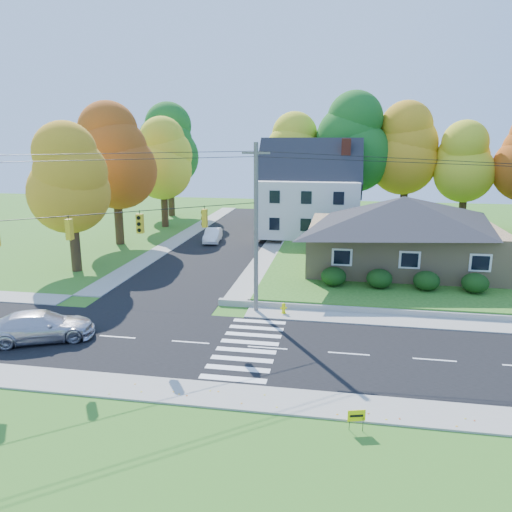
{
  "coord_description": "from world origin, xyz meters",
  "views": [
    {
      "loc": [
        3.44,
        -22.89,
        10.33
      ],
      "look_at": [
        -1.99,
        8.0,
        2.76
      ],
      "focal_mm": 35.0,
      "sensor_mm": 36.0,
      "label": 1
    }
  ],
  "objects": [
    {
      "name": "ground",
      "position": [
        0.0,
        0.0,
        0.0
      ],
      "size": [
        120.0,
        120.0,
        0.0
      ],
      "primitive_type": "plane",
      "color": "#3D7923"
    },
    {
      "name": "road_main",
      "position": [
        0.0,
        0.0,
        0.01
      ],
      "size": [
        90.0,
        8.0,
        0.02
      ],
      "primitive_type": "cube",
      "color": "black",
      "rests_on": "ground"
    },
    {
      "name": "road_cross",
      "position": [
        -8.0,
        26.0,
        0.01
      ],
      "size": [
        8.0,
        44.0,
        0.02
      ],
      "primitive_type": "cube",
      "color": "black",
      "rests_on": "ground"
    },
    {
      "name": "sidewalk_north",
      "position": [
        0.0,
        5.0,
        0.04
      ],
      "size": [
        90.0,
        2.0,
        0.08
      ],
      "primitive_type": "cube",
      "color": "#9C9A90",
      "rests_on": "ground"
    },
    {
      "name": "sidewalk_south",
      "position": [
        0.0,
        -5.0,
        0.04
      ],
      "size": [
        90.0,
        2.0,
        0.08
      ],
      "primitive_type": "cube",
      "color": "#9C9A90",
      "rests_on": "ground"
    },
    {
      "name": "lawn",
      "position": [
        13.0,
        21.0,
        0.25
      ],
      "size": [
        30.0,
        30.0,
        0.5
      ],
      "primitive_type": "cube",
      "color": "#3D7923",
      "rests_on": "ground"
    },
    {
      "name": "ranch_house",
      "position": [
        8.0,
        16.0,
        3.27
      ],
      "size": [
        14.6,
        10.6,
        5.4
      ],
      "color": "tan",
      "rests_on": "lawn"
    },
    {
      "name": "colonial_house",
      "position": [
        0.04,
        28.0,
        4.58
      ],
      "size": [
        10.4,
        8.4,
        9.6
      ],
      "color": "silver",
      "rests_on": "lawn"
    },
    {
      "name": "hedge_row",
      "position": [
        7.5,
        9.8,
        1.14
      ],
      "size": [
        10.7,
        1.7,
        1.27
      ],
      "color": "#163A10",
      "rests_on": "lawn"
    },
    {
      "name": "traffic_infrastructure",
      "position": [
        -0.15,
        1.35,
        5.15
      ],
      "size": [
        38.1,
        10.66,
        10.0
      ],
      "color": "#666059",
      "rests_on": "ground"
    },
    {
      "name": "tree_lot_0",
      "position": [
        -2.0,
        34.0,
        8.31
      ],
      "size": [
        6.72,
        6.72,
        12.51
      ],
      "color": "#3F2A19",
      "rests_on": "lawn"
    },
    {
      "name": "tree_lot_1",
      "position": [
        4.0,
        33.0,
        9.61
      ],
      "size": [
        7.84,
        7.84,
        14.6
      ],
      "color": "#3F2A19",
      "rests_on": "lawn"
    },
    {
      "name": "tree_lot_2",
      "position": [
        10.0,
        34.0,
        8.96
      ],
      "size": [
        7.28,
        7.28,
        13.56
      ],
      "color": "#3F2A19",
      "rests_on": "lawn"
    },
    {
      "name": "tree_lot_3",
      "position": [
        16.0,
        33.0,
        7.65
      ],
      "size": [
        6.16,
        6.16,
        11.47
      ],
      "color": "#3F2A19",
      "rests_on": "lawn"
    },
    {
      "name": "tree_west_0",
      "position": [
        -17.0,
        12.0,
        7.15
      ],
      "size": [
        6.16,
        6.16,
        11.47
      ],
      "color": "#3F2A19",
      "rests_on": "ground"
    },
    {
      "name": "tree_west_1",
      "position": [
        -18.0,
        22.0,
        8.46
      ],
      "size": [
        7.28,
        7.28,
        13.56
      ],
      "color": "#3F2A19",
      "rests_on": "ground"
    },
    {
      "name": "tree_west_2",
      "position": [
        -17.0,
        32.0,
        7.81
      ],
      "size": [
        6.72,
        6.72,
        12.51
      ],
      "color": "#3F2A19",
      "rests_on": "ground"
    },
    {
      "name": "tree_west_3",
      "position": [
        -19.0,
        40.0,
        9.11
      ],
      "size": [
        7.84,
        7.84,
        14.6
      ],
      "color": "#3F2A19",
      "rests_on": "ground"
    },
    {
      "name": "silver_sedan",
      "position": [
        -11.69,
        -1.05,
        0.79
      ],
      "size": [
        5.71,
        4.16,
        1.54
      ],
      "primitive_type": "imported",
      "rotation": [
        0.0,
        0.0,
        2.0
      ],
      "color": "silver",
      "rests_on": "road_main"
    },
    {
      "name": "white_car",
      "position": [
        -9.23,
        24.3,
        0.7
      ],
      "size": [
        1.88,
        4.25,
        1.36
      ],
      "primitive_type": "imported",
      "rotation": [
        0.0,
        0.0,
        0.11
      ],
      "color": "white",
      "rests_on": "road_cross"
    },
    {
      "name": "fire_hydrant",
      "position": [
        0.2,
        4.98,
        0.34
      ],
      "size": [
        0.41,
        0.32,
        0.71
      ],
      "color": "#EDE906",
      "rests_on": "ground"
    },
    {
      "name": "yard_sign",
      "position": [
        4.22,
        -6.53,
        0.58
      ],
      "size": [
        0.64,
        0.2,
        0.82
      ],
      "color": "black",
      "rests_on": "ground"
    }
  ]
}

